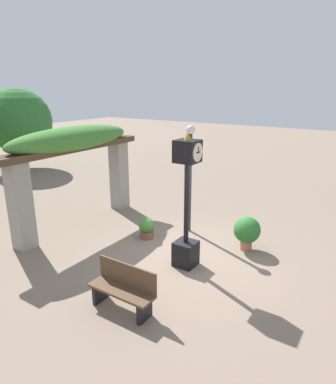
% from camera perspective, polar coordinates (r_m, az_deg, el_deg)
% --- Properties ---
extents(ground_plane, '(60.00, 60.00, 0.00)m').
position_cam_1_polar(ground_plane, '(8.75, 2.89, -10.62)').
color(ground_plane, '#7F6B5B').
extents(pedestal_clock, '(0.49, 0.54, 3.16)m').
position_cam_1_polar(pedestal_clock, '(7.77, 3.09, -2.55)').
color(pedestal_clock, black).
rests_on(pedestal_clock, ground).
extents(pergola, '(4.86, 1.07, 3.01)m').
position_cam_1_polar(pergola, '(10.32, -15.39, 6.65)').
color(pergola, gray).
rests_on(pergola, ground).
extents(potted_plant_near_left, '(0.44, 0.44, 0.60)m').
position_cam_1_polar(potted_plant_near_left, '(9.61, -3.58, -5.94)').
color(potted_plant_near_left, brown).
rests_on(potted_plant_near_left, ground).
extents(potted_plant_near_right, '(0.69, 0.69, 0.90)m').
position_cam_1_polar(potted_plant_near_right, '(9.08, 13.02, -6.34)').
color(potted_plant_near_right, '#B26B4C').
rests_on(potted_plant_near_right, ground).
extents(park_bench, '(0.42, 1.36, 0.89)m').
position_cam_1_polar(park_bench, '(6.75, -7.49, -15.69)').
color(park_bench, brown).
rests_on(park_bench, ground).
extents(lamp_post, '(0.25, 0.25, 3.09)m').
position_cam_1_polar(lamp_post, '(9.60, 3.71, 4.33)').
color(lamp_post, '#333338').
rests_on(lamp_post, ground).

